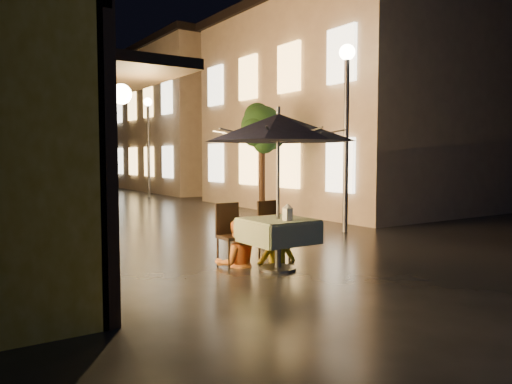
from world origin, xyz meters
TOP-DOWN VIEW (x-y plane):
  - ground at (0.00, 0.00)m, footprint 90.00×90.00m
  - east_building_near at (7.49, 6.50)m, footprint 7.30×9.30m
  - east_building_far at (7.49, 18.00)m, footprint 7.30×10.30m
  - street_tree at (2.41, 4.51)m, footprint 1.43×1.20m
  - streetlamp_near at (3.00, 2.00)m, footprint 0.36×0.36m
  - streetlamp_far at (3.00, 14.00)m, footprint 0.36×0.36m
  - cafe_table at (-0.54, -0.26)m, footprint 0.99×0.99m
  - patio_umbrella at (-0.54, -0.26)m, footprint 2.30×2.30m
  - cafe_chair_left at (-0.94, 0.48)m, footprint 0.42×0.42m
  - cafe_chair_right at (-0.14, 0.48)m, footprint 0.42×0.42m
  - table_lantern at (-0.54, -0.50)m, footprint 0.16×0.16m
  - person_orange at (-0.92, 0.33)m, footprint 0.81×0.70m
  - person_yellow at (-0.21, 0.26)m, footprint 0.95×0.64m
  - bicycle_0 at (-2.32, 4.15)m, footprint 1.64×0.70m
  - bicycle_1 at (-2.52, 5.14)m, footprint 1.86×1.19m
  - bicycle_2 at (-2.71, 5.19)m, footprint 1.67×0.66m
  - bicycle_3 at (-2.75, 6.53)m, footprint 1.74×1.04m
  - bicycle_4 at (-2.81, 8.02)m, footprint 1.92×0.94m

SIDE VIEW (x-z plane):
  - ground at x=0.00m, z-range 0.00..0.00m
  - bicycle_0 at x=-2.32m, z-range 0.00..0.84m
  - bicycle_2 at x=-2.71m, z-range 0.00..0.86m
  - bicycle_4 at x=-2.81m, z-range 0.00..0.96m
  - bicycle_3 at x=-2.75m, z-range 0.00..1.01m
  - cafe_chair_left at x=-0.94m, z-range 0.05..1.03m
  - cafe_chair_right at x=-0.14m, z-range 0.05..1.03m
  - bicycle_1 at x=-2.52m, z-range 0.00..1.09m
  - cafe_table at x=-0.54m, z-range 0.20..0.98m
  - person_yellow at x=-0.21m, z-range 0.00..1.37m
  - person_orange at x=-0.92m, z-range 0.00..1.41m
  - table_lantern at x=-0.54m, z-range 0.79..1.04m
  - patio_umbrella at x=-0.54m, z-range 0.92..3.38m
  - street_tree at x=2.41m, z-range 0.85..4.00m
  - streetlamp_near at x=3.00m, z-range 0.80..5.03m
  - streetlamp_far at x=3.00m, z-range 0.80..5.03m
  - east_building_near at x=7.49m, z-range 0.01..6.81m
  - east_building_far at x=7.49m, z-range 0.01..7.31m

